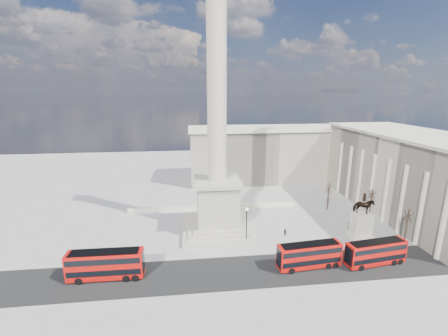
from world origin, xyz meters
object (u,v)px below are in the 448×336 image
pedestrian_walking (384,245)px  nelsons_column (217,169)px  red_bus_a (106,264)px  equestrian_statue (361,222)px  victorian_lamp (247,223)px  red_bus_b (310,255)px  pedestrian_crossing (285,232)px  pedestrian_standing (346,248)px  red_bus_c (376,252)px

pedestrian_walking → nelsons_column: bearing=168.4°
red_bus_a → pedestrian_walking: size_ratio=5.76×
equestrian_statue → pedestrian_walking: size_ratio=4.64×
red_bus_a → victorian_lamp: 24.37m
red_bus_b → pedestrian_crossing: red_bus_b is taller
equestrian_statue → pedestrian_standing: 8.35m
red_bus_b → red_bus_c: 11.14m
red_bus_c → pedestrian_crossing: 16.26m
nelsons_column → victorian_lamp: size_ratio=6.93×
red_bus_b → pedestrian_walking: 15.86m
equestrian_statue → nelsons_column: bearing=167.6°
victorian_lamp → pedestrian_standing: size_ratio=3.89×
equestrian_statue → red_bus_c: bearing=-107.2°
red_bus_a → victorian_lamp: bearing=19.9°
red_bus_a → pedestrian_crossing: (31.13, 10.27, -1.62)m
pedestrian_standing → red_bus_a: bearing=-0.8°
nelsons_column → red_bus_b: size_ratio=4.75×
nelsons_column → red_bus_a: (-18.18, -14.34, -10.55)m
red_bus_c → pedestrian_walking: size_ratio=5.34×
pedestrian_standing → pedestrian_crossing: 11.36m
pedestrian_walking → pedestrian_standing: (-7.27, 0.00, -0.04)m
red_bus_b → red_bus_c: size_ratio=1.01×
nelsons_column → equestrian_statue: size_ratio=5.54×
equestrian_statue → pedestrian_crossing: (-14.48, 1.97, -2.41)m
red_bus_b → red_bus_c: (11.13, -0.35, -0.04)m
nelsons_column → equestrian_statue: (27.42, -6.03, -9.75)m
nelsons_column → pedestrian_standing: nelsons_column is taller
nelsons_column → red_bus_c: 30.89m
pedestrian_standing → victorian_lamp: bearing=-21.9°
red_bus_a → pedestrian_standing: (39.71, 2.84, -1.44)m
pedestrian_standing → pedestrian_crossing: pedestrian_standing is taller
nelsons_column → pedestrian_standing: (21.53, -11.50, -11.99)m
red_bus_a → red_bus_c: 42.72m
nelsons_column → pedestrian_standing: 27.19m
pedestrian_walking → equestrian_statue: bearing=114.3°
red_bus_b → red_bus_c: red_bus_b is taller
red_bus_c → pedestrian_walking: bearing=34.7°
equestrian_statue → pedestrian_walking: (1.38, -5.47, -2.19)m
red_bus_a → pedestrian_walking: bearing=4.2°
red_bus_c → equestrian_statue: bearing=65.3°
red_bus_b → equestrian_statue: size_ratio=1.17×
red_bus_c → victorian_lamp: size_ratio=1.44×
nelsons_column → pedestrian_crossing: bearing=-17.4°
red_bus_a → pedestrian_standing: 39.84m
nelsons_column → red_bus_b: (13.39, -15.04, -10.72)m
nelsons_column → red_bus_c: size_ratio=4.81×
nelsons_column → pedestrian_standing: size_ratio=26.93×
equestrian_statue → pedestrian_walking: equestrian_statue is taller
red_bus_a → victorian_lamp: size_ratio=1.55×
red_bus_c → victorian_lamp: (-19.76, 9.02, 2.08)m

